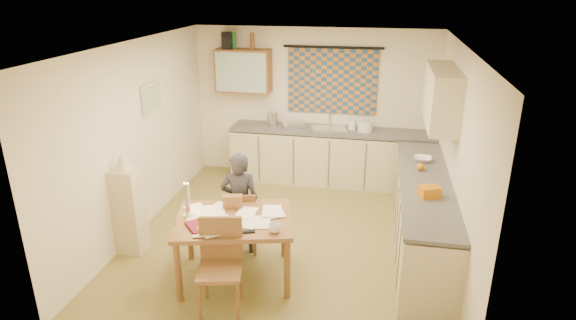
% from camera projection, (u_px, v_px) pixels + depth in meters
% --- Properties ---
extents(floor, '(4.00, 4.50, 0.02)m').
position_uv_depth(floor, '(288.00, 237.00, 6.40)').
color(floor, olive).
rests_on(floor, ground).
extents(ceiling, '(4.00, 4.50, 0.02)m').
position_uv_depth(ceiling, '(288.00, 44.00, 5.52)').
color(ceiling, white).
rests_on(ceiling, floor).
extents(wall_back, '(4.00, 0.02, 2.50)m').
position_uv_depth(wall_back, '(314.00, 104.00, 8.04)').
color(wall_back, '#F5E8C7').
rests_on(wall_back, floor).
extents(wall_front, '(4.00, 0.02, 2.50)m').
position_uv_depth(wall_front, '(233.00, 237.00, 3.88)').
color(wall_front, '#F5E8C7').
rests_on(wall_front, floor).
extents(wall_left, '(0.02, 4.50, 2.50)m').
position_uv_depth(wall_left, '(138.00, 138.00, 6.32)').
color(wall_left, '#F5E8C7').
rests_on(wall_left, floor).
extents(wall_right, '(0.02, 4.50, 2.50)m').
position_uv_depth(wall_right, '(457.00, 158.00, 5.60)').
color(wall_right, '#F5E8C7').
rests_on(wall_right, floor).
extents(window_blind, '(1.45, 0.03, 1.05)m').
position_uv_depth(window_blind, '(332.00, 81.00, 7.80)').
color(window_blind, navy).
rests_on(window_blind, wall_back).
extents(curtain_rod, '(1.60, 0.04, 0.04)m').
position_uv_depth(curtain_rod, '(333.00, 47.00, 7.59)').
color(curtain_rod, black).
rests_on(curtain_rod, wall_back).
extents(wall_cabinet, '(0.90, 0.34, 0.70)m').
position_uv_depth(wall_cabinet, '(244.00, 71.00, 7.89)').
color(wall_cabinet, brown).
rests_on(wall_cabinet, wall_back).
extents(wall_cabinet_glass, '(0.84, 0.02, 0.64)m').
position_uv_depth(wall_cabinet_glass, '(241.00, 73.00, 7.73)').
color(wall_cabinet_glass, '#99B2A5').
rests_on(wall_cabinet_glass, wall_back).
extents(upper_cabinet_right, '(0.34, 1.30, 0.70)m').
position_uv_depth(upper_cabinet_right, '(442.00, 97.00, 5.92)').
color(upper_cabinet_right, '#C8B988').
rests_on(upper_cabinet_right, wall_right).
extents(framed_print, '(0.04, 0.50, 0.40)m').
position_uv_depth(framed_print, '(151.00, 97.00, 6.53)').
color(framed_print, beige).
rests_on(framed_print, wall_left).
extents(print_canvas, '(0.01, 0.42, 0.32)m').
position_uv_depth(print_canvas, '(153.00, 98.00, 6.52)').
color(print_canvas, silver).
rests_on(print_canvas, wall_left).
extents(counter_back, '(3.30, 0.62, 0.92)m').
position_uv_depth(counter_back, '(331.00, 157.00, 7.97)').
color(counter_back, '#C8B988').
rests_on(counter_back, floor).
extents(counter_right, '(0.62, 2.95, 0.92)m').
position_uv_depth(counter_right, '(422.00, 216.00, 5.97)').
color(counter_right, '#C8B988').
rests_on(counter_right, floor).
extents(stove, '(0.55, 0.55, 0.86)m').
position_uv_depth(stove, '(428.00, 261.00, 5.05)').
color(stove, white).
rests_on(stove, floor).
extents(sink, '(0.64, 0.57, 0.10)m').
position_uv_depth(sink, '(329.00, 132.00, 7.83)').
color(sink, silver).
rests_on(sink, counter_back).
extents(tap, '(0.04, 0.04, 0.28)m').
position_uv_depth(tap, '(330.00, 118.00, 7.93)').
color(tap, silver).
rests_on(tap, counter_back).
extents(dish_rack, '(0.44, 0.41, 0.06)m').
position_uv_depth(dish_rack, '(293.00, 126.00, 7.91)').
color(dish_rack, silver).
rests_on(dish_rack, counter_back).
extents(kettle, '(0.24, 0.24, 0.24)m').
position_uv_depth(kettle, '(273.00, 119.00, 7.94)').
color(kettle, silver).
rests_on(kettle, counter_back).
extents(mixing_bowl, '(0.29, 0.29, 0.16)m').
position_uv_depth(mixing_bowl, '(365.00, 127.00, 7.68)').
color(mixing_bowl, white).
rests_on(mixing_bowl, counter_back).
extents(soap_bottle, '(0.15, 0.15, 0.21)m').
position_uv_depth(soap_bottle, '(353.00, 123.00, 7.75)').
color(soap_bottle, white).
rests_on(soap_bottle, counter_back).
extents(bowl, '(0.24, 0.24, 0.06)m').
position_uv_depth(bowl, '(423.00, 159.00, 6.44)').
color(bowl, white).
rests_on(bowl, counter_right).
extents(orange_bag, '(0.26, 0.23, 0.12)m').
position_uv_depth(orange_bag, '(430.00, 192.00, 5.37)').
color(orange_bag, '#C1700B').
rests_on(orange_bag, counter_right).
extents(fruit_orange, '(0.10, 0.10, 0.10)m').
position_uv_depth(fruit_orange, '(421.00, 167.00, 6.11)').
color(fruit_orange, '#C1700B').
rests_on(fruit_orange, counter_right).
extents(speaker, '(0.21, 0.24, 0.26)m').
position_uv_depth(speaker, '(226.00, 40.00, 7.77)').
color(speaker, black).
rests_on(speaker, wall_cabinet).
extents(bottle_green, '(0.08, 0.08, 0.26)m').
position_uv_depth(bottle_green, '(234.00, 41.00, 7.74)').
color(bottle_green, '#195926').
rests_on(bottle_green, wall_cabinet).
extents(bottle_brown, '(0.09, 0.09, 0.26)m').
position_uv_depth(bottle_brown, '(252.00, 41.00, 7.69)').
color(bottle_brown, brown).
rests_on(bottle_brown, wall_cabinet).
extents(dining_table, '(1.45, 1.23, 0.75)m').
position_uv_depth(dining_table, '(235.00, 248.00, 5.40)').
color(dining_table, brown).
rests_on(dining_table, floor).
extents(chair_far, '(0.46, 0.46, 0.83)m').
position_uv_depth(chair_far, '(242.00, 232.00, 5.98)').
color(chair_far, brown).
rests_on(chair_far, floor).
extents(chair_near, '(0.52, 0.52, 0.97)m').
position_uv_depth(chair_near, '(221.00, 284.00, 4.89)').
color(chair_near, brown).
rests_on(chair_near, floor).
extents(person, '(0.54, 0.41, 1.30)m').
position_uv_depth(person, '(240.00, 203.00, 5.84)').
color(person, black).
rests_on(person, floor).
extents(shelf_stand, '(0.32, 0.30, 1.09)m').
position_uv_depth(shelf_stand, '(129.00, 211.00, 5.89)').
color(shelf_stand, '#C8B988').
rests_on(shelf_stand, floor).
extents(lampshade, '(0.20, 0.20, 0.22)m').
position_uv_depth(lampshade, '(123.00, 161.00, 5.66)').
color(lampshade, beige).
rests_on(lampshade, shelf_stand).
extents(letter_rack, '(0.24, 0.14, 0.16)m').
position_uv_depth(letter_rack, '(233.00, 202.00, 5.47)').
color(letter_rack, brown).
rests_on(letter_rack, dining_table).
extents(mug, '(0.14, 0.14, 0.09)m').
position_uv_depth(mug, '(274.00, 228.00, 4.96)').
color(mug, white).
rests_on(mug, dining_table).
extents(magazine, '(0.52, 0.52, 0.03)m').
position_uv_depth(magazine, '(189.00, 229.00, 5.01)').
color(magazine, maroon).
rests_on(magazine, dining_table).
extents(book, '(0.33, 0.35, 0.02)m').
position_uv_depth(book, '(195.00, 223.00, 5.14)').
color(book, '#C1700B').
rests_on(book, dining_table).
extents(orange_box, '(0.14, 0.13, 0.04)m').
position_uv_depth(orange_box, '(203.00, 229.00, 4.99)').
color(orange_box, '#C1700B').
rests_on(orange_box, dining_table).
extents(eyeglasses, '(0.14, 0.09, 0.02)m').
position_uv_depth(eyeglasses, '(249.00, 232.00, 4.96)').
color(eyeglasses, black).
rests_on(eyeglasses, dining_table).
extents(candle_holder, '(0.06, 0.06, 0.18)m').
position_uv_depth(candle_holder, '(188.00, 209.00, 5.27)').
color(candle_holder, silver).
rests_on(candle_holder, dining_table).
extents(candle, '(0.02, 0.02, 0.22)m').
position_uv_depth(candle, '(188.00, 193.00, 5.20)').
color(candle, white).
rests_on(candle, dining_table).
extents(candle_flame, '(0.02, 0.02, 0.02)m').
position_uv_depth(candle_flame, '(184.00, 183.00, 5.13)').
color(candle_flame, '#FFCC66').
rests_on(candle_flame, dining_table).
extents(papers, '(1.23, 0.90, 0.02)m').
position_uv_depth(papers, '(229.00, 217.00, 5.27)').
color(papers, white).
rests_on(papers, dining_table).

